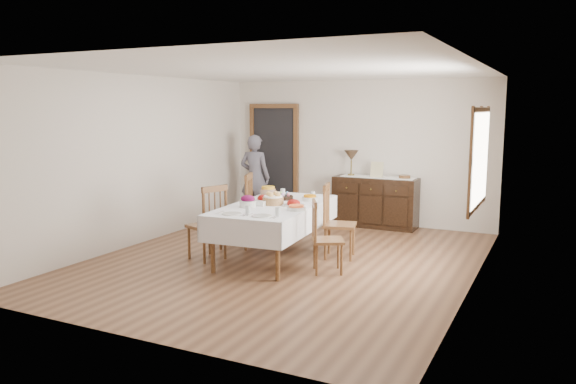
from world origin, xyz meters
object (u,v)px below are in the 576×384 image
at_px(chair_left_near, 209,222).
at_px(chair_right_near, 324,236).
at_px(table_lamp, 351,156).
at_px(dining_table, 274,211).
at_px(chair_left_far, 239,210).
at_px(person, 255,175).
at_px(sideboard, 375,202).
at_px(chair_right_far, 336,221).

relative_size(chair_left_near, chair_right_near, 1.13).
xyz_separation_m(chair_right_near, table_lamp, (-0.73, 3.02, 0.77)).
bearing_deg(dining_table, chair_left_far, 152.27).
relative_size(chair_right_near, person, 0.54).
bearing_deg(dining_table, chair_left_near, -153.37).
relative_size(chair_right_near, sideboard, 0.63).
bearing_deg(dining_table, sideboard, 72.61).
distance_m(chair_right_near, person, 3.64).
xyz_separation_m(chair_left_near, chair_right_near, (1.67, 0.15, -0.06)).
relative_size(chair_right_far, person, 0.61).
bearing_deg(chair_left_far, dining_table, 47.17).
distance_m(chair_left_near, table_lamp, 3.38).
xyz_separation_m(chair_left_far, person, (-0.83, 1.96, 0.29)).
xyz_separation_m(sideboard, table_lamp, (-0.47, 0.03, 0.80)).
distance_m(sideboard, person, 2.31).
xyz_separation_m(sideboard, person, (-2.24, -0.37, 0.41)).
distance_m(dining_table, chair_right_near, 0.96).
xyz_separation_m(chair_right_near, person, (-2.50, 2.62, 0.39)).
relative_size(sideboard, table_lamp, 3.21).
height_order(chair_left_near, chair_right_near, chair_left_near).
bearing_deg(dining_table, chair_right_far, 25.55).
bearing_deg(table_lamp, dining_table, -93.25).
bearing_deg(person, dining_table, 119.91).
distance_m(sideboard, table_lamp, 0.93).
bearing_deg(table_lamp, person, -167.24).
xyz_separation_m(chair_left_far, table_lamp, (0.93, 2.37, 0.67)).
bearing_deg(chair_right_near, chair_left_far, 40.02).
relative_size(dining_table, table_lamp, 5.05).
relative_size(chair_left_far, table_lamp, 2.45).
bearing_deg(person, sideboard, -175.72).
height_order(chair_left_near, sideboard, chair_left_near).
height_order(chair_right_near, table_lamp, table_lamp).
relative_size(chair_left_near, person, 0.62).
distance_m(dining_table, chair_right_far, 0.88).
distance_m(person, table_lamp, 1.85).
bearing_deg(chair_left_near, dining_table, 140.18).
bearing_deg(dining_table, chair_right_near, -24.10).
height_order(chair_left_near, chair_right_far, chair_left_near).
bearing_deg(chair_left_far, chair_right_far, 74.14).
xyz_separation_m(dining_table, chair_right_far, (0.76, 0.43, -0.15)).
distance_m(chair_left_near, person, 2.91).
relative_size(dining_table, sideboard, 1.57).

